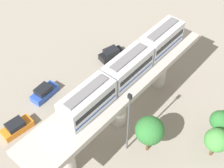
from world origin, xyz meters
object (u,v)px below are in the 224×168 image
object	(u,v)px
parked_car_blue	(44,92)
signal_post	(128,121)
parked_car_orange	(17,127)
tree_near_viaduct	(217,140)
parked_car_black	(112,54)
train	(128,67)
tree_mid_lot	(220,121)
tree_far_corner	(150,131)

from	to	relation	value
parked_car_blue	signal_post	distance (m)	15.56
parked_car_orange	tree_near_viaduct	xyz separation A→B (m)	(-21.38, -13.46, 2.49)
parked_car_black	signal_post	world-z (taller)	signal_post
train	parked_car_black	size ratio (longest dim) A/B	4.54
parked_car_blue	tree_mid_lot	size ratio (longest dim) A/B	1.06
train	parked_car_black	xyz separation A→B (m)	(9.38, -7.93, -8.54)
train	parked_car_blue	xyz separation A→B (m)	(11.32, 4.86, -8.54)
tree_mid_lot	tree_far_corner	distance (m)	9.65
parked_car_black	tree_mid_lot	world-z (taller)	tree_mid_lot
parked_car_blue	tree_near_viaduct	bearing A→B (deg)	-167.51
tree_near_viaduct	tree_mid_lot	world-z (taller)	tree_near_viaduct
train	tree_near_viaduct	bearing A→B (deg)	-170.02
tree_far_corner	signal_post	world-z (taller)	signal_post
parked_car_black	tree_mid_lot	size ratio (longest dim) A/B	1.11
tree_mid_lot	signal_post	xyz separation A→B (m)	(7.47, 9.42, 2.95)
tree_far_corner	parked_car_blue	bearing A→B (deg)	8.12
parked_car_blue	tree_mid_lot	bearing A→B (deg)	-159.31
train	signal_post	xyz separation A→B (m)	(-3.40, 4.01, -3.58)
tree_far_corner	signal_post	bearing A→B (deg)	36.69
signal_post	parked_car_orange	bearing A→B (deg)	29.88
tree_near_viaduct	signal_post	xyz separation A→B (m)	(8.60, 6.12, 2.46)
tree_far_corner	signal_post	size ratio (longest dim) A/B	0.57
tree_mid_lot	tree_far_corner	world-z (taller)	tree_far_corner
train	parked_car_blue	distance (m)	14.99
train	tree_far_corner	bearing A→B (deg)	155.76
parked_car_blue	signal_post	world-z (taller)	signal_post
train	tree_far_corner	size ratio (longest dim) A/B	3.47
train	signal_post	distance (m)	6.36
parked_car_blue	parked_car_orange	bearing A→B (deg)	102.58
tree_mid_lot	tree_near_viaduct	bearing A→B (deg)	108.96
tree_near_viaduct	tree_far_corner	distance (m)	8.02
signal_post	tree_mid_lot	bearing A→B (deg)	-128.40
parked_car_orange	tree_far_corner	bearing A→B (deg)	-142.73
parked_car_orange	tree_near_viaduct	bearing A→B (deg)	-141.43
parked_car_blue	parked_car_black	size ratio (longest dim) A/B	0.96
parked_car_black	tree_near_viaduct	distance (m)	22.30
parked_car_blue	tree_far_corner	distance (m)	17.30
parked_car_black	tree_far_corner	world-z (taller)	tree_far_corner
train	signal_post	size ratio (longest dim) A/B	1.98
parked_car_orange	parked_car_blue	bearing A→B (deg)	-66.89
parked_car_blue	tree_near_viaduct	world-z (taller)	tree_near_viaduct
train	tree_mid_lot	bearing A→B (deg)	-153.52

